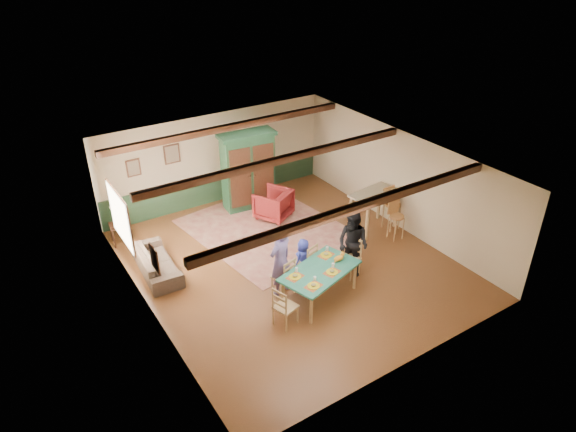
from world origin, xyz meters
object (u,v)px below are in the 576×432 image
dining_table (320,284)px  armchair (273,204)px  dining_chair_far_right (306,261)px  person_man (280,260)px  dining_chair_far_left (283,276)px  dining_chair_end_left (286,306)px  end_table (120,234)px  table_lamp (117,216)px  counter_table (374,211)px  sofa (157,262)px  bar_stool_left (396,221)px  person_child (303,258)px  person_woman (353,244)px  cat (339,258)px  bar_stool_right (392,209)px  armoire (248,171)px  dining_chair_end_right (349,258)px

dining_table → armchair: bearing=74.1°
dining_chair_far_right → person_man: person_man is taller
dining_chair_far_left → person_man: (-0.02, 0.08, 0.39)m
dining_chair_far_right → person_man: 0.89m
dining_chair_end_left → end_table: (-1.92, 4.99, -0.19)m
dining_table → table_lamp: table_lamp is taller
counter_table → sofa: bearing=167.5°
person_man → bar_stool_left: person_man is taller
person_child → end_table: (-3.17, 3.79, -0.22)m
dining_table → person_woman: person_woman is taller
dining_table → cat: cat is taller
end_table → bar_stool_right: 7.23m
counter_table → person_man: bearing=-164.5°
person_woman → counter_table: (1.79, 1.30, -0.27)m
dining_chair_far_right → table_lamp: table_lamp is taller
dining_table → counter_table: 3.41m
person_man → counter_table: person_man is taller
person_child → armchair: person_child is taller
person_woman → sofa: 4.67m
dining_chair_far_right → counter_table: bearing=-179.6°
person_man → table_lamp: (-2.41, 4.01, -0.04)m
dining_chair_far_left → armoire: armoire is taller
dining_chair_far_right → person_child: bearing=-90.0°
sofa → person_child: bearing=-121.8°
dining_chair_end_right → armchair: 3.35m
bar_stool_right → person_man: bearing=-171.2°
armchair → dining_table: bearing=45.3°
person_woman → end_table: person_woman is taller
dining_chair_end_right → cat: size_ratio=2.64×
dining_chair_far_left → armchair: 3.51m
table_lamp → bar_stool_right: bar_stool_right is taller
sofa → armoire: bearing=-59.6°
dining_chair_end_right → end_table: size_ratio=1.69×
bar_stool_left → counter_table: bearing=109.2°
person_woman → bar_stool_right: person_woman is taller
person_woman → end_table: (-4.21, 4.31, -0.54)m
armchair → dining_chair_far_left: bearing=33.5°
person_woman → cat: 0.70m
dining_chair_end_right → sofa: (-3.78, 2.58, -0.19)m
armchair → table_lamp: 4.20m
cat → bar_stool_left: 2.79m
sofa → bar_stool_right: size_ratio=1.63×
dining_chair_far_right → cat: 0.90m
person_child → bar_stool_left: bar_stool_left is taller
end_table → dining_chair_end_left: bearing=-68.9°
sofa → dining_table: bearing=-133.5°
person_man → bar_stool_left: bearing=168.3°
dining_chair_end_right → dining_chair_end_left: bearing=-90.0°
sofa → bar_stool_left: 6.17m
person_man → person_woman: 1.82m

